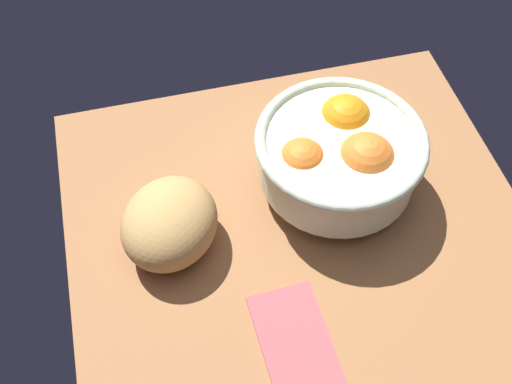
# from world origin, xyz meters

# --- Properties ---
(ground_plane) EXTENTS (0.68, 0.64, 0.03)m
(ground_plane) POSITION_xyz_m (0.00, 0.00, -0.01)
(ground_plane) COLOR #93613A
(fruit_bowl) EXTENTS (0.23, 0.23, 0.12)m
(fruit_bowl) POSITION_xyz_m (0.10, -0.07, 0.07)
(fruit_bowl) COLOR silver
(fruit_bowl) RESTS_ON ground
(bread_loaf) EXTENTS (0.19, 0.18, 0.09)m
(bread_loaf) POSITION_xyz_m (0.06, 0.18, 0.05)
(bread_loaf) COLOR tan
(bread_loaf) RESTS_ON ground
(napkin_folded) EXTENTS (0.15, 0.09, 0.01)m
(napkin_folded) POSITION_xyz_m (-0.11, 0.05, 0.00)
(napkin_folded) COLOR #AF5054
(napkin_folded) RESTS_ON ground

